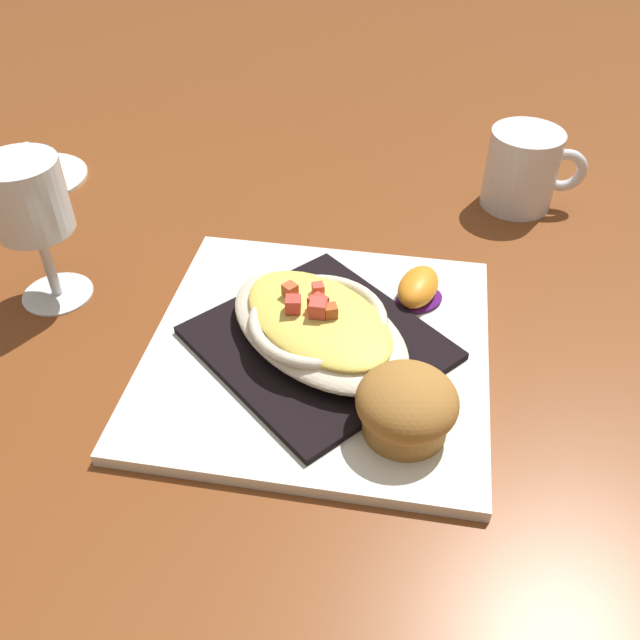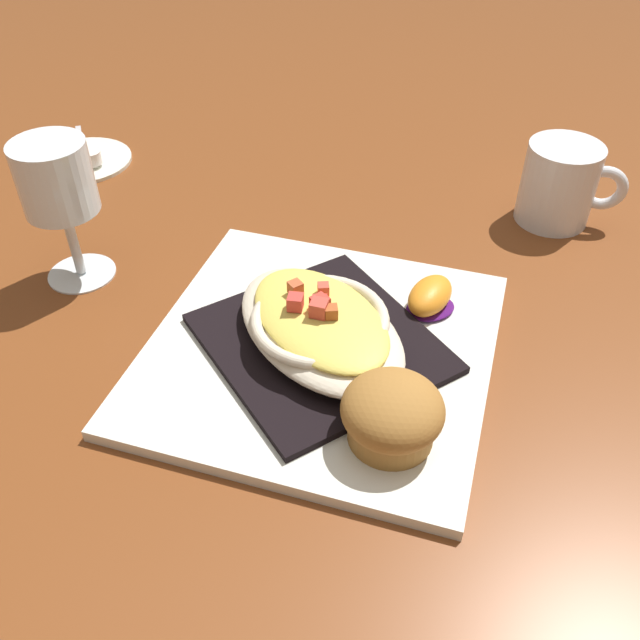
{
  "view_description": "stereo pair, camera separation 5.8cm",
  "coord_description": "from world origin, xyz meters",
  "px_view_note": "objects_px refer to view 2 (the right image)",
  "views": [
    {
      "loc": [
        -0.44,
        0.0,
        0.43
      ],
      "look_at": [
        0.0,
        0.0,
        0.04
      ],
      "focal_mm": 38.54,
      "sensor_mm": 36.0,
      "label": 1
    },
    {
      "loc": [
        -0.44,
        -0.06,
        0.43
      ],
      "look_at": [
        0.0,
        0.0,
        0.04
      ],
      "focal_mm": 38.54,
      "sensor_mm": 36.0,
      "label": 2
    }
  ],
  "objects_px": {
    "square_plate": "(320,350)",
    "gratin_dish": "(320,324)",
    "coffee_mug": "(559,188)",
    "stemmed_glass": "(57,187)",
    "creamer_saucer": "(83,159)",
    "creamer_cup_1": "(92,157)",
    "orange_garnish": "(430,297)",
    "spoon": "(81,150)",
    "creamer_cup_0": "(72,160)",
    "muffin": "(392,414)"
  },
  "relations": [
    {
      "from": "gratin_dish",
      "to": "stemmed_glass",
      "type": "bearing_deg",
      "value": 71.33
    },
    {
      "from": "square_plate",
      "to": "stemmed_glass",
      "type": "relative_size",
      "value": 2.04
    },
    {
      "from": "orange_garnish",
      "to": "spoon",
      "type": "bearing_deg",
      "value": 60.11
    },
    {
      "from": "stemmed_glass",
      "to": "creamer_saucer",
      "type": "relative_size",
      "value": 1.19
    },
    {
      "from": "square_plate",
      "to": "creamer_cup_1",
      "type": "bearing_deg",
      "value": 47.64
    },
    {
      "from": "muffin",
      "to": "spoon",
      "type": "height_order",
      "value": "muffin"
    },
    {
      "from": "square_plate",
      "to": "gratin_dish",
      "type": "relative_size",
      "value": 1.37
    },
    {
      "from": "creamer_cup_1",
      "to": "gratin_dish",
      "type": "bearing_deg",
      "value": -132.36
    },
    {
      "from": "muffin",
      "to": "creamer_saucer",
      "type": "relative_size",
      "value": 0.64
    },
    {
      "from": "square_plate",
      "to": "spoon",
      "type": "relative_size",
      "value": 3.24
    },
    {
      "from": "square_plate",
      "to": "orange_garnish",
      "type": "height_order",
      "value": "orange_garnish"
    },
    {
      "from": "spoon",
      "to": "creamer_cup_0",
      "type": "bearing_deg",
      "value": -175.22
    },
    {
      "from": "creamer_cup_0",
      "to": "creamer_cup_1",
      "type": "distance_m",
      "value": 0.02
    },
    {
      "from": "square_plate",
      "to": "creamer_cup_0",
      "type": "distance_m",
      "value": 0.45
    },
    {
      "from": "orange_garnish",
      "to": "creamer_cup_0",
      "type": "distance_m",
      "value": 0.5
    },
    {
      "from": "creamer_saucer",
      "to": "creamer_cup_1",
      "type": "distance_m",
      "value": 0.03
    },
    {
      "from": "coffee_mug",
      "to": "square_plate",
      "type": "bearing_deg",
      "value": 137.66
    },
    {
      "from": "square_plate",
      "to": "orange_garnish",
      "type": "bearing_deg",
      "value": -55.28
    },
    {
      "from": "orange_garnish",
      "to": "gratin_dish",
      "type": "bearing_deg",
      "value": 124.69
    },
    {
      "from": "muffin",
      "to": "stemmed_glass",
      "type": "relative_size",
      "value": 0.54
    },
    {
      "from": "spoon",
      "to": "creamer_cup_0",
      "type": "xyz_separation_m",
      "value": [
        -0.03,
        -0.0,
        0.0
      ]
    },
    {
      "from": "muffin",
      "to": "orange_garnish",
      "type": "relative_size",
      "value": 1.14
    },
    {
      "from": "orange_garnish",
      "to": "spoon",
      "type": "xyz_separation_m",
      "value": [
        0.26,
        0.45,
        -0.01
      ]
    },
    {
      "from": "gratin_dish",
      "to": "spoon",
      "type": "distance_m",
      "value": 0.48
    },
    {
      "from": "gratin_dish",
      "to": "muffin",
      "type": "bearing_deg",
      "value": -144.82
    },
    {
      "from": "gratin_dish",
      "to": "orange_garnish",
      "type": "relative_size",
      "value": 3.15
    },
    {
      "from": "square_plate",
      "to": "spoon",
      "type": "xyz_separation_m",
      "value": [
        0.32,
        0.35,
        0.01
      ]
    },
    {
      "from": "creamer_saucer",
      "to": "spoon",
      "type": "distance_m",
      "value": 0.01
    },
    {
      "from": "stemmed_glass",
      "to": "creamer_cup_1",
      "type": "relative_size",
      "value": 6.06
    },
    {
      "from": "square_plate",
      "to": "orange_garnish",
      "type": "xyz_separation_m",
      "value": [
        0.07,
        -0.09,
        0.02
      ]
    },
    {
      "from": "stemmed_glass",
      "to": "spoon",
      "type": "height_order",
      "value": "stemmed_glass"
    },
    {
      "from": "creamer_saucer",
      "to": "creamer_cup_0",
      "type": "height_order",
      "value": "creamer_cup_0"
    },
    {
      "from": "muffin",
      "to": "creamer_cup_1",
      "type": "relative_size",
      "value": 3.26
    },
    {
      "from": "gratin_dish",
      "to": "coffee_mug",
      "type": "xyz_separation_m",
      "value": [
        0.26,
        -0.23,
        0.0
      ]
    },
    {
      "from": "creamer_cup_1",
      "to": "creamer_saucer",
      "type": "bearing_deg",
      "value": 50.96
    },
    {
      "from": "stemmed_glass",
      "to": "creamer_saucer",
      "type": "xyz_separation_m",
      "value": [
        0.23,
        0.09,
        -0.1
      ]
    },
    {
      "from": "square_plate",
      "to": "creamer_cup_1",
      "type": "relative_size",
      "value": 12.34
    },
    {
      "from": "coffee_mug",
      "to": "stemmed_glass",
      "type": "distance_m",
      "value": 0.52
    },
    {
      "from": "square_plate",
      "to": "stemmed_glass",
      "type": "xyz_separation_m",
      "value": [
        0.09,
        0.26,
        0.1
      ]
    },
    {
      "from": "orange_garnish",
      "to": "creamer_cup_1",
      "type": "bearing_deg",
      "value": 61.14
    },
    {
      "from": "square_plate",
      "to": "muffin",
      "type": "height_order",
      "value": "muffin"
    },
    {
      "from": "creamer_cup_1",
      "to": "orange_garnish",
      "type": "bearing_deg",
      "value": -118.86
    },
    {
      "from": "stemmed_glass",
      "to": "spoon",
      "type": "xyz_separation_m",
      "value": [
        0.23,
        0.09,
        -0.09
      ]
    },
    {
      "from": "square_plate",
      "to": "creamer_saucer",
      "type": "xyz_separation_m",
      "value": [
        0.31,
        0.35,
        -0.0
      ]
    },
    {
      "from": "square_plate",
      "to": "creamer_cup_0",
      "type": "height_order",
      "value": "creamer_cup_0"
    },
    {
      "from": "muffin",
      "to": "stemmed_glass",
      "type": "distance_m",
      "value": 0.38
    },
    {
      "from": "coffee_mug",
      "to": "gratin_dish",
      "type": "bearing_deg",
      "value": 137.65
    },
    {
      "from": "square_plate",
      "to": "coffee_mug",
      "type": "relative_size",
      "value": 2.63
    },
    {
      "from": "square_plate",
      "to": "gratin_dish",
      "type": "height_order",
      "value": "gratin_dish"
    },
    {
      "from": "stemmed_glass",
      "to": "creamer_cup_1",
      "type": "bearing_deg",
      "value": 18.23
    }
  ]
}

